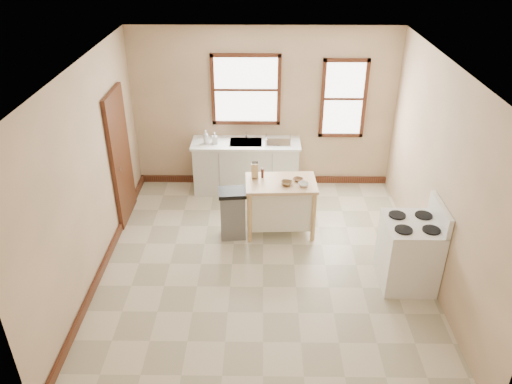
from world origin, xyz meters
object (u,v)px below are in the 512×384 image
(knife_block, at_px, (255,171))
(bowl_a, at_px, (287,183))
(pepper_grinder, at_px, (262,173))
(soap_bottle_b, at_px, (215,138))
(soap_bottle_a, at_px, (206,137))
(bowl_b, at_px, (298,180))
(gas_stove, at_px, (410,244))
(bowl_c, at_px, (304,184))
(kitchen_island, at_px, (280,207))
(trash_bin, at_px, (233,214))
(dish_rack, at_px, (278,140))

(knife_block, height_order, bowl_a, knife_block)
(pepper_grinder, bearing_deg, soap_bottle_b, 125.80)
(pepper_grinder, bearing_deg, bowl_a, -32.09)
(soap_bottle_a, distance_m, bowl_b, 1.93)
(gas_stove, bearing_deg, bowl_c, 140.47)
(kitchen_island, xyz_separation_m, bowl_a, (0.08, -0.08, 0.45))
(knife_block, xyz_separation_m, gas_stove, (2.03, -1.35, -0.36))
(soap_bottle_b, bearing_deg, bowl_a, -57.99)
(pepper_grinder, distance_m, bowl_b, 0.54)
(knife_block, xyz_separation_m, bowl_a, (0.47, -0.23, -0.08))
(kitchen_island, bearing_deg, pepper_grinder, 150.82)
(bowl_c, xyz_separation_m, gas_stove, (1.31, -1.08, -0.29))
(kitchen_island, bearing_deg, bowl_b, 7.57)
(kitchen_island, height_order, bowl_a, bowl_a)
(bowl_b, relative_size, trash_bin, 0.18)
(kitchen_island, relative_size, pepper_grinder, 7.00)
(knife_block, height_order, trash_bin, knife_block)
(soap_bottle_a, relative_size, gas_stove, 0.20)
(knife_block, bearing_deg, soap_bottle_b, 116.96)
(soap_bottle_a, xyz_separation_m, trash_bin, (0.51, -1.41, -0.64))
(soap_bottle_a, xyz_separation_m, bowl_b, (1.49, -1.21, -0.16))
(knife_block, bearing_deg, gas_stove, -38.34)
(kitchen_island, bearing_deg, bowl_a, -48.80)
(pepper_grinder, bearing_deg, soap_bottle_a, 130.70)
(trash_bin, bearing_deg, knife_block, 35.65)
(dish_rack, relative_size, trash_bin, 0.55)
(bowl_c, bearing_deg, pepper_grinder, 156.61)
(dish_rack, xyz_separation_m, pepper_grinder, (-0.27, -1.15, -0.04))
(pepper_grinder, xyz_separation_m, gas_stove, (1.91, -1.34, -0.34))
(bowl_b, bearing_deg, bowl_a, -143.91)
(soap_bottle_b, height_order, bowl_b, soap_bottle_b)
(knife_block, relative_size, trash_bin, 0.25)
(soap_bottle_b, relative_size, bowl_a, 1.09)
(knife_block, relative_size, pepper_grinder, 1.33)
(bowl_a, bearing_deg, kitchen_island, 133.55)
(bowl_a, bearing_deg, knife_block, 154.47)
(kitchen_island, distance_m, bowl_c, 0.57)
(soap_bottle_b, xyz_separation_m, dish_rack, (1.08, 0.03, -0.04))
(trash_bin, bearing_deg, bowl_a, -1.35)
(knife_block, distance_m, pepper_grinder, 0.12)
(bowl_b, bearing_deg, gas_stove, -42.04)
(knife_block, distance_m, bowl_c, 0.77)
(soap_bottle_b, distance_m, kitchen_island, 1.77)
(pepper_grinder, height_order, trash_bin, pepper_grinder)
(soap_bottle_b, distance_m, pepper_grinder, 1.39)
(soap_bottle_b, height_order, bowl_a, soap_bottle_b)
(soap_bottle_a, xyz_separation_m, kitchen_island, (1.24, -1.25, -0.61))
(soap_bottle_b, height_order, pepper_grinder, soap_bottle_b)
(dish_rack, bearing_deg, soap_bottle_b, -160.64)
(soap_bottle_a, xyz_separation_m, knife_block, (0.84, -1.11, -0.08))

